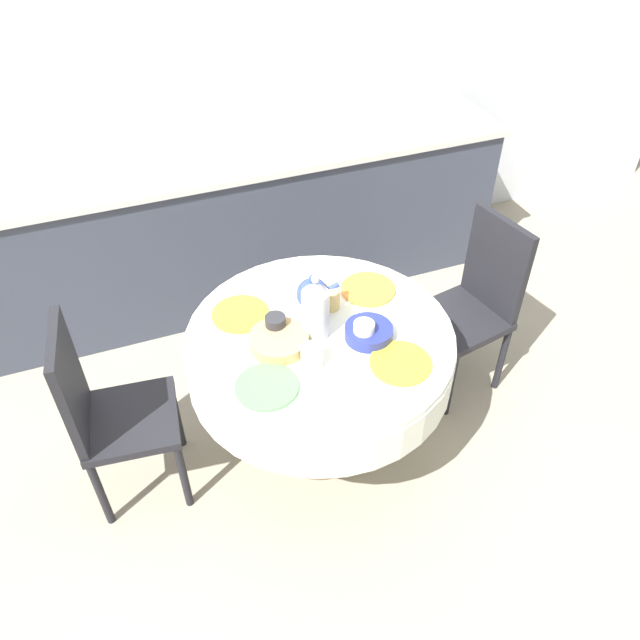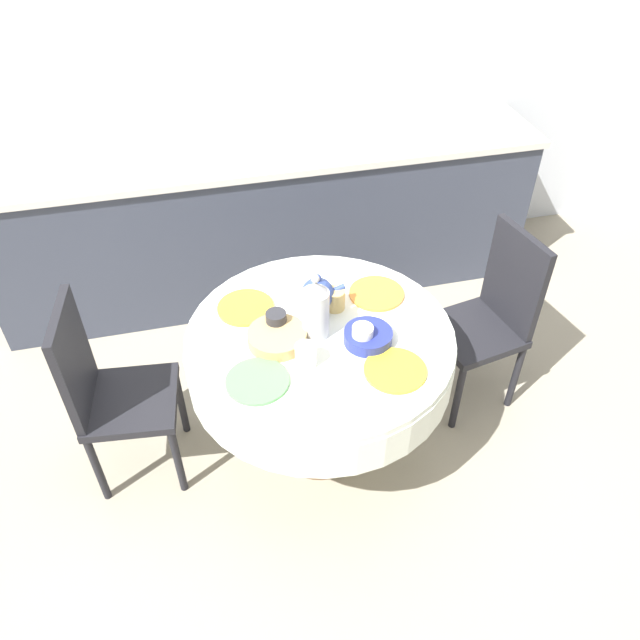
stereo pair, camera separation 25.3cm
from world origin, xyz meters
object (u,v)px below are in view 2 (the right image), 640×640
at_px(chair_left, 491,314).
at_px(teapot, 318,294).
at_px(coffee_carafe, 315,309).
at_px(chair_right, 108,389).

relative_size(chair_left, teapot, 4.89).
distance_m(coffee_carafe, teapot, 0.18).
bearing_deg(teapot, chair_left, 0.41).
relative_size(chair_left, chair_right, 1.00).
relative_size(chair_right, coffee_carafe, 3.12).
xyz_separation_m(coffee_carafe, teapot, (0.05, 0.16, -0.05)).
height_order(coffee_carafe, teapot, coffee_carafe).
xyz_separation_m(chair_right, coffee_carafe, (0.90, -0.09, 0.35)).
distance_m(chair_left, chair_right, 1.84).
bearing_deg(chair_left, chair_right, 81.48).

